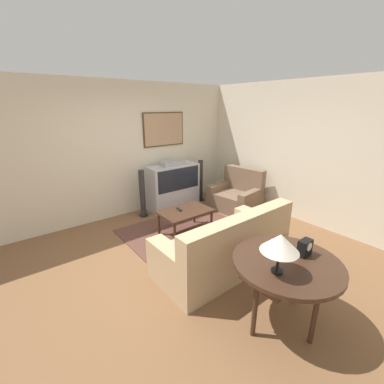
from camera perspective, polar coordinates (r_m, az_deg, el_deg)
ground_plane at (r=4.17m, az=-1.32°, el=-13.60°), size 12.00×12.00×0.00m
wall_back at (r=5.47m, az=-14.91°, el=8.88°), size 12.00×0.10×2.70m
wall_right at (r=5.58m, az=21.05°, el=8.40°), size 0.06×12.00×2.70m
area_rug at (r=4.79m, az=-1.15°, el=-8.96°), size 2.11×1.81×0.01m
tv at (r=5.79m, az=-4.23°, el=1.35°), size 1.16×0.49×1.08m
couch at (r=3.74m, az=7.35°, el=-12.31°), size 1.95×0.92×0.90m
armchair at (r=5.85m, az=9.83°, el=-0.96°), size 0.95×1.10×0.90m
coffee_table at (r=4.60m, az=-1.49°, el=-4.68°), size 0.91×0.60×0.45m
console_table at (r=2.86m, az=20.29°, el=-15.33°), size 1.09×1.09×0.75m
table_lamp at (r=2.48m, az=19.00°, el=-10.75°), size 0.35×0.35×0.39m
mantel_clock at (r=2.95m, az=23.78°, el=-11.25°), size 0.16×0.10×0.17m
remote at (r=4.61m, az=-2.92°, el=-3.87°), size 0.07×0.16×0.02m
speaker_tower_left at (r=5.41m, az=-10.96°, el=-0.60°), size 0.19×0.19×1.00m
speaker_tower_right at (r=6.23m, az=1.87°, el=2.31°), size 0.19×0.19×1.00m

